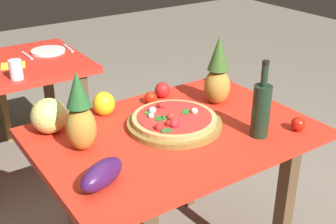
% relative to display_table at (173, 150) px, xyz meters
% --- Properties ---
extents(display_table, '(1.17, 0.81, 0.76)m').
position_rel_display_table_xyz_m(display_table, '(0.00, 0.00, 0.00)').
color(display_table, brown).
rests_on(display_table, ground_plane).
extents(background_table, '(0.89, 0.74, 0.76)m').
position_rel_display_table_xyz_m(background_table, '(-0.34, 1.26, -0.03)').
color(background_table, brown).
rests_on(background_table, ground_plane).
extents(pizza_board, '(0.41, 0.41, 0.02)m').
position_rel_display_table_xyz_m(pizza_board, '(0.02, 0.02, 0.11)').
color(pizza_board, olive).
rests_on(pizza_board, display_table).
extents(pizza, '(0.37, 0.37, 0.06)m').
position_rel_display_table_xyz_m(pizza, '(0.02, 0.02, 0.14)').
color(pizza, tan).
rests_on(pizza, pizza_board).
extents(wine_bottle, '(0.08, 0.08, 0.33)m').
position_rel_display_table_xyz_m(wine_bottle, '(0.27, -0.24, 0.22)').
color(wine_bottle, '#1B311F').
rests_on(wine_bottle, display_table).
extents(pineapple_left, '(0.12, 0.12, 0.33)m').
position_rel_display_table_xyz_m(pineapple_left, '(-0.39, 0.07, 0.25)').
color(pineapple_left, '#BC8832').
rests_on(pineapple_left, display_table).
extents(pineapple_right, '(0.13, 0.13, 0.34)m').
position_rel_display_table_xyz_m(pineapple_right, '(0.33, 0.12, 0.25)').
color(pineapple_right, '#B78332').
rests_on(pineapple_right, display_table).
extents(melon, '(0.15, 0.15, 0.15)m').
position_rel_display_table_xyz_m(melon, '(-0.45, 0.28, 0.18)').
color(melon, '#DCDB72').
rests_on(melon, display_table).
extents(bell_pepper, '(0.10, 0.10, 0.11)m').
position_rel_display_table_xyz_m(bell_pepper, '(-0.18, 0.31, 0.15)').
color(bell_pepper, yellow).
rests_on(bell_pepper, display_table).
extents(eggplant, '(0.22, 0.17, 0.09)m').
position_rel_display_table_xyz_m(eggplant, '(-0.44, -0.20, 0.15)').
color(eggplant, '#3C174B').
rests_on(eggplant, display_table).
extents(tomato_at_corner, '(0.06, 0.06, 0.06)m').
position_rel_display_table_xyz_m(tomato_at_corner, '(0.06, 0.29, 0.13)').
color(tomato_at_corner, red).
rests_on(tomato_at_corner, display_table).
extents(tomato_beside_pepper, '(0.06, 0.06, 0.06)m').
position_rel_display_table_xyz_m(tomato_beside_pepper, '(0.44, -0.30, 0.13)').
color(tomato_beside_pepper, red).
rests_on(tomato_beside_pepper, display_table).
extents(tomato_near_board, '(0.06, 0.06, 0.06)m').
position_rel_display_table_xyz_m(tomato_near_board, '(0.50, 0.33, 0.13)').
color(tomato_near_board, red).
rests_on(tomato_near_board, display_table).
extents(tomato_by_bottle, '(0.08, 0.08, 0.08)m').
position_rel_display_table_xyz_m(tomato_by_bottle, '(0.15, 0.32, 0.14)').
color(tomato_by_bottle, red).
rests_on(tomato_by_bottle, display_table).
extents(drinking_glass_water, '(0.07, 0.07, 0.11)m').
position_rel_display_table_xyz_m(drinking_glass_water, '(-0.38, 0.98, 0.16)').
color(drinking_glass_water, silver).
rests_on(drinking_glass_water, background_table).
extents(dinner_plate, '(0.22, 0.22, 0.02)m').
position_rel_display_table_xyz_m(dinner_plate, '(-0.07, 1.35, 0.11)').
color(dinner_plate, white).
rests_on(dinner_plate, background_table).
extents(fork_utensil, '(0.02, 0.18, 0.01)m').
position_rel_display_table_xyz_m(fork_utensil, '(-0.21, 1.35, 0.11)').
color(fork_utensil, silver).
rests_on(fork_utensil, background_table).
extents(knife_utensil, '(0.03, 0.18, 0.01)m').
position_rel_display_table_xyz_m(knife_utensil, '(0.07, 1.35, 0.11)').
color(knife_utensil, silver).
rests_on(knife_utensil, background_table).
extents(napkin_folded, '(0.17, 0.16, 0.01)m').
position_rel_display_table_xyz_m(napkin_folded, '(-0.33, 1.21, 0.11)').
color(napkin_folded, yellow).
rests_on(napkin_folded, background_table).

